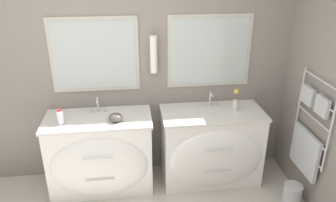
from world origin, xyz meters
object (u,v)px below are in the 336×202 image
object	(u,v)px
vanity_right	(211,147)
amenity_bowl	(115,117)
vanity_left	(101,154)
toiletry_bottle	(60,117)
waste_bin	(292,194)
flower_vase	(236,101)

from	to	relation	value
vanity_right	amenity_bowl	bearing A→B (deg)	-176.59
vanity_left	toiletry_bottle	bearing A→B (deg)	-171.12
vanity_left	waste_bin	distance (m)	2.08
vanity_left	waste_bin	size ratio (longest dim) A/B	4.68
toiletry_bottle	amenity_bowl	distance (m)	0.55
toiletry_bottle	amenity_bowl	xyz separation A→B (m)	(0.55, -0.01, -0.03)
vanity_left	vanity_right	size ratio (longest dim) A/B	1.00
vanity_left	flower_vase	distance (m)	1.58
vanity_left	vanity_right	world-z (taller)	same
amenity_bowl	flower_vase	distance (m)	1.31
vanity_left	amenity_bowl	size ratio (longest dim) A/B	7.82
amenity_bowl	flower_vase	bearing A→B (deg)	5.05
vanity_right	toiletry_bottle	world-z (taller)	toiletry_bottle
vanity_left	amenity_bowl	distance (m)	0.51
toiletry_bottle	flower_vase	world-z (taller)	flower_vase
vanity_right	flower_vase	distance (m)	0.59
toiletry_bottle	flower_vase	bearing A→B (deg)	3.35
vanity_left	toiletry_bottle	world-z (taller)	toiletry_bottle
amenity_bowl	vanity_right	bearing A→B (deg)	3.41
vanity_left	vanity_right	bearing A→B (deg)	0.00
flower_vase	waste_bin	size ratio (longest dim) A/B	1.04
vanity_right	flower_vase	size ratio (longest dim) A/B	4.52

